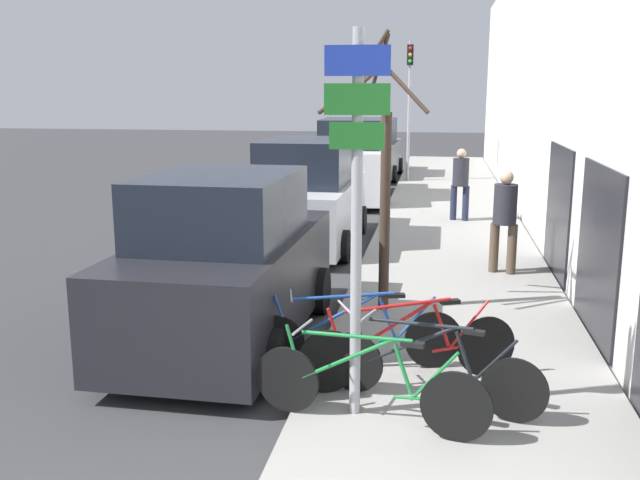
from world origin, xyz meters
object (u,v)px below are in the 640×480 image
object	(u,v)px
pedestrian_far	(461,179)
bicycle_3	(355,337)
bicycle_0	(368,386)
parked_car_3	(373,151)
street_tree	(381,181)
traffic_light	(409,92)
bicycle_2	(409,348)
signpost	(357,206)
parked_car_0	(226,266)
parked_car_1	(308,198)
pedestrian_near	(505,214)
bicycle_1	(430,370)
parked_car_2	(352,164)

from	to	relation	value
pedestrian_far	bicycle_3	bearing A→B (deg)	-82.36
bicycle_0	pedestrian_far	bearing A→B (deg)	6.38
parked_car_3	street_tree	world-z (taller)	street_tree
bicycle_0	traffic_light	xyz separation A→B (m)	(-0.47, 17.81, 2.51)
bicycle_2	pedestrian_far	distance (m)	9.68
signpost	bicycle_3	bearing A→B (deg)	96.54
bicycle_0	traffic_light	distance (m)	18.00
bicycle_0	bicycle_3	world-z (taller)	same
signpost	bicycle_0	size ratio (longest dim) A/B	1.60
bicycle_2	pedestrian_far	xyz separation A→B (m)	(0.73, 9.63, 0.57)
bicycle_0	bicycle_2	bearing A→B (deg)	-5.88
signpost	bicycle_2	xyz separation A→B (m)	(0.47, 0.76, -1.58)
bicycle_3	parked_car_3	xyz separation A→B (m)	(-1.53, 18.30, 0.43)
parked_car_0	street_tree	size ratio (longest dim) A/B	1.16
parked_car_1	pedestrian_near	distance (m)	4.27
signpost	traffic_light	world-z (taller)	traffic_light
bicycle_2	parked_car_0	distance (m)	2.69
bicycle_2	parked_car_1	bearing A→B (deg)	-5.35
signpost	parked_car_1	world-z (taller)	signpost
bicycle_1	bicycle_3	world-z (taller)	bicycle_3
parked_car_3	bicycle_3	bearing A→B (deg)	-84.08
signpost	bicycle_2	distance (m)	1.81
parked_car_3	pedestrian_far	size ratio (longest dim) A/B	2.72
signpost	bicycle_0	bearing A→B (deg)	-58.28
parked_car_3	traffic_light	bearing A→B (deg)	-51.90
signpost	parked_car_1	size ratio (longest dim) A/B	0.78
parked_car_1	traffic_light	size ratio (longest dim) A/B	0.99
bicycle_2	signpost	bearing A→B (deg)	124.25
bicycle_1	parked_car_3	size ratio (longest dim) A/B	0.47
bicycle_1	parked_car_2	xyz separation A→B (m)	(-2.42, 13.59, 0.55)
bicycle_3	street_tree	bearing A→B (deg)	-15.56
signpost	parked_car_0	xyz separation A→B (m)	(-1.85, 2.05, -1.13)
signpost	bicycle_2	world-z (taller)	signpost
bicycle_3	bicycle_2	bearing A→B (deg)	-128.77
bicycle_0	bicycle_1	distance (m)	0.74
bicycle_3	parked_car_0	distance (m)	2.05
street_tree	pedestrian_near	bearing A→B (deg)	51.47
bicycle_3	parked_car_0	bearing A→B (deg)	45.82
bicycle_0	bicycle_1	xyz separation A→B (m)	(0.54, 0.50, -0.01)
parked_car_1	traffic_light	world-z (taller)	traffic_light
bicycle_0	parked_car_2	bearing A→B (deg)	19.62
bicycle_1	traffic_light	xyz separation A→B (m)	(-1.02, 17.31, 2.52)
pedestrian_far	signpost	bearing A→B (deg)	-80.92
bicycle_0	parked_car_1	world-z (taller)	parked_car_1
parked_car_1	parked_car_3	xyz separation A→B (m)	(0.23, 11.58, -0.02)
parked_car_2	street_tree	bearing A→B (deg)	-83.44
signpost	street_tree	distance (m)	3.28
parked_car_1	pedestrian_near	bearing A→B (deg)	-30.35
pedestrian_far	bicycle_0	bearing A→B (deg)	-79.98
traffic_light	pedestrian_near	bearing A→B (deg)	-80.02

